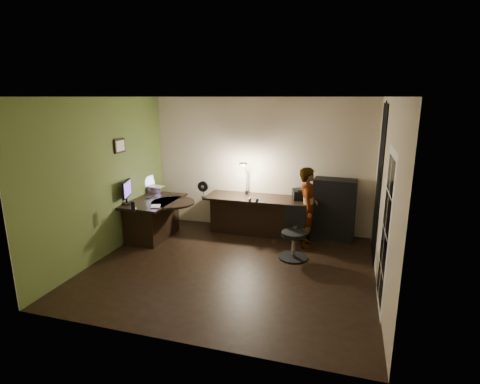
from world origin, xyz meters
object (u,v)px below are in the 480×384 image
(person, at_px, (308,207))
(desk_right, at_px, (256,216))
(monitor, at_px, (126,195))
(office_chair, at_px, (294,234))
(cabinet, at_px, (334,209))
(desk_left, at_px, (155,219))

(person, bearing_deg, desk_right, 67.26)
(desk_right, bearing_deg, monitor, -152.51)
(desk_right, bearing_deg, person, -18.73)
(monitor, height_order, office_chair, monitor)
(monitor, distance_m, office_chair, 3.15)
(cabinet, xyz_separation_m, office_chair, (-0.60, -1.14, -0.15))
(desk_right, xyz_separation_m, person, (1.05, -0.36, 0.36))
(cabinet, relative_size, office_chair, 1.33)
(desk_left, relative_size, monitor, 2.80)
(cabinet, distance_m, monitor, 3.94)
(office_chair, bearing_deg, cabinet, 58.75)
(desk_right, relative_size, monitor, 4.29)
(monitor, xyz_separation_m, person, (3.25, 0.79, -0.19))
(desk_right, distance_m, person, 1.17)
(cabinet, distance_m, person, 0.69)
(monitor, height_order, person, person)
(desk_left, bearing_deg, person, 8.94)
(cabinet, bearing_deg, desk_right, -170.79)
(person, bearing_deg, desk_left, 94.15)
(desk_right, xyz_separation_m, cabinet, (1.50, 0.15, 0.21))
(desk_left, height_order, monitor, monitor)
(desk_left, distance_m, office_chair, 2.76)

